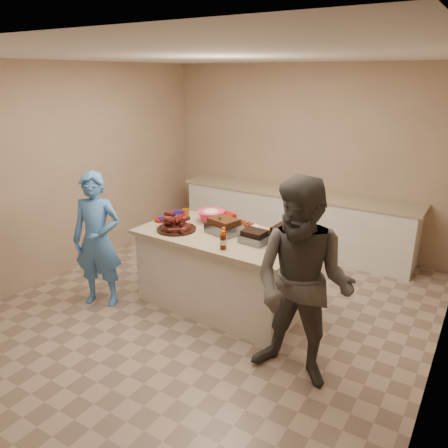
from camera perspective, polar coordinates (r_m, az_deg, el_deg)
The scene contains 20 objects.
room at distance 5.08m, azimuth -1.17°, elevation -10.98°, with size 4.50×5.00×2.70m, color tan, non-canonical shape.
back_counter at distance 6.69m, azimuth 9.17°, elevation 0.56°, with size 3.60×0.64×0.90m, color silver, non-canonical shape.
island at distance 5.15m, azimuth -0.30°, elevation -10.57°, with size 1.87×0.98×0.88m, color silver, non-canonical shape.
rib_platter at distance 4.92m, azimuth -6.22°, elevation -0.78°, with size 0.44×0.44×0.18m, color #45110C, non-canonical shape.
pulled_pork_tray at distance 4.80m, azimuth -0.03°, elevation -1.18°, with size 0.36×0.27×0.11m, color #47230F.
brisket_tray at distance 4.54m, azimuth 3.99°, elevation -2.43°, with size 0.27×0.23×0.08m, color black.
roasting_pan at distance 4.57m, azimuth 8.09°, elevation -2.44°, with size 0.30×0.30×0.12m, color gray.
coleslaw_bowl at distance 5.17m, azimuth -1.70°, elevation 0.32°, with size 0.33×0.33×0.22m, color #E5274F, non-canonical shape.
sausage_plate at distance 4.96m, azimuth 2.80°, elevation -0.51°, with size 0.32×0.32×0.05m, color silver.
mac_cheese_dish at distance 4.74m, azimuth 7.48°, elevation -1.60°, with size 0.31×0.22×0.08m, color #FFA10C.
bbq_bottle_a at distance 4.52m, azimuth -0.04°, elevation -2.51°, with size 0.06×0.06×0.17m, color #431705.
bbq_bottle_b at distance 4.37m, azimuth -0.12°, elevation -3.28°, with size 0.06×0.06×0.19m, color #431705.
mustard_bottle at distance 4.92m, azimuth -0.93°, elevation -0.65°, with size 0.05×0.05×0.13m, color #D3A108.
sauce_bowl at distance 4.95m, azimuth 1.30°, elevation -0.56°, with size 0.14×0.04×0.14m, color silver.
plate_stack_large at distance 5.45m, azimuth -6.01°, elevation 1.20°, with size 0.23×0.23×0.03m, color #890C02.
plate_stack_small at distance 5.25m, azimuth -7.98°, elevation 0.42°, with size 0.20×0.20×0.03m, color #890C02.
plastic_cup at distance 5.40m, azimuth -4.96°, elevation 1.06°, with size 0.10×0.09×0.10m, color #8E460D.
basket_stack at distance 5.18m, azimuth 0.36°, elevation 0.37°, with size 0.19×0.14×0.10m, color #890C02.
guest_blue at distance 5.42m, azimuth -15.46°, elevation -9.70°, with size 0.57×1.55×0.37m, color #4886D3.
guest_gray at distance 4.15m, azimuth 9.42°, elevation -19.03°, with size 0.88×1.81×0.68m, color #504C47.
Camera 1 is at (2.42, -3.67, 2.54)m, focal length 35.00 mm.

